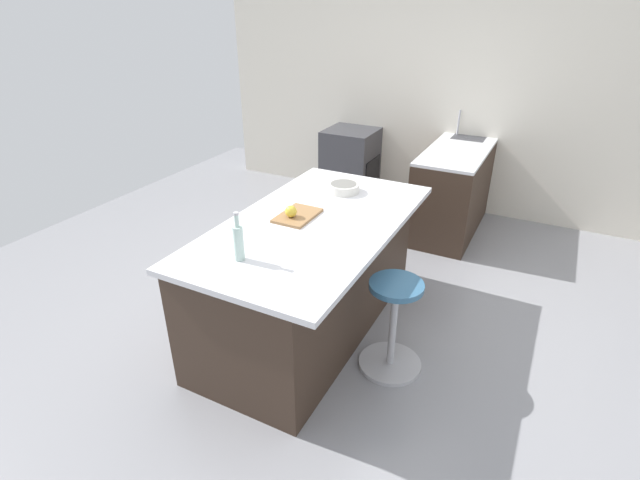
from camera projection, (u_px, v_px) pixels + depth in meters
name	position (u px, v px, depth m)	size (l,w,h in m)	color
ground_plane	(330.00, 312.00, 3.96)	(7.11, 7.11, 0.00)	gray
interior_partition_left	(438.00, 79.00, 5.44)	(0.12, 5.47, 2.97)	silver
sink_cabinet	(460.00, 180.00, 5.44)	(2.03, 0.60, 1.19)	#38281E
oven_range	(350.00, 165.00, 6.01)	(0.60, 0.61, 0.88)	#38383D
kitchen_island	(309.00, 274.00, 3.61)	(2.08, 1.12, 0.91)	#38281E
stool_by_window	(393.00, 328.00, 3.25)	(0.44, 0.44, 0.69)	#B7B7BC
cutting_board	(298.00, 215.00, 3.46)	(0.36, 0.24, 0.02)	olive
apple_yellow	(291.00, 211.00, 3.39)	(0.09, 0.09, 0.09)	gold
water_bottle	(239.00, 241.00, 2.85)	(0.06, 0.06, 0.31)	silver
fruit_bowl	(343.00, 187.00, 3.88)	(0.26, 0.26, 0.07)	silver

